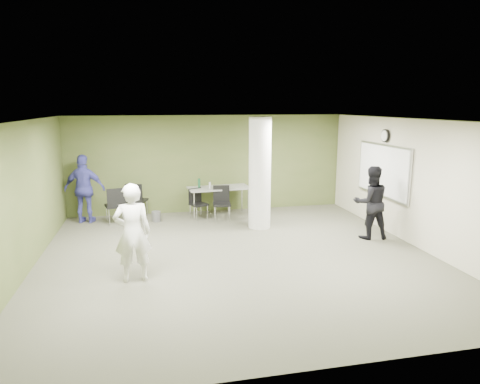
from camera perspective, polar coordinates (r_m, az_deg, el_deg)
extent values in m
plane|color=#4B4C3C|center=(8.98, -0.39, -8.56)|extent=(8.00, 8.00, 0.00)
plane|color=white|center=(8.44, -0.41, 9.59)|extent=(8.00, 8.00, 0.00)
cube|color=#4A592A|center=(12.49, -4.13, 3.76)|extent=(8.00, 2.80, 0.02)
cube|color=#4A592A|center=(8.73, -27.04, -0.88)|extent=(0.02, 8.00, 2.80)
cube|color=beige|center=(10.18, 22.23, 1.14)|extent=(0.02, 8.00, 2.80)
cylinder|color=silver|center=(10.74, 2.66, 2.50)|extent=(0.56, 0.56, 2.80)
cube|color=silver|center=(11.13, 18.53, 2.75)|extent=(0.04, 2.30, 1.30)
cube|color=white|center=(11.11, 18.42, 2.75)|extent=(0.02, 2.20, 1.20)
cylinder|color=black|center=(11.04, 18.81, 7.11)|extent=(0.05, 0.32, 0.32)
cylinder|color=white|center=(11.02, 18.68, 7.11)|extent=(0.02, 0.26, 0.26)
cube|color=gray|center=(12.03, -2.83, 0.55)|extent=(1.78, 0.91, 0.04)
cylinder|color=silver|center=(11.66, -6.12, -1.91)|extent=(0.04, 0.04, 0.77)
cylinder|color=silver|center=(12.04, 1.12, -1.41)|extent=(0.04, 0.04, 0.77)
cylinder|color=silver|center=(12.23, -6.67, -1.28)|extent=(0.04, 0.04, 0.77)
cylinder|color=silver|center=(12.60, 0.25, -0.82)|extent=(0.04, 0.04, 0.77)
cylinder|color=#194B29|center=(12.01, -5.48, 1.20)|extent=(0.07, 0.07, 0.25)
cylinder|color=#B2B2B7|center=(11.83, -4.04, 0.90)|extent=(0.06, 0.06, 0.18)
cylinder|color=#4C4C4C|center=(11.74, -11.11, -3.22)|extent=(0.24, 0.24, 0.28)
cube|color=black|center=(11.76, -16.30, -1.75)|extent=(0.59, 0.59, 0.05)
cube|color=black|center=(11.49, -16.19, -0.71)|extent=(0.46, 0.15, 0.47)
cylinder|color=silver|center=(12.04, -15.46, -2.61)|extent=(0.02, 0.02, 0.45)
cylinder|color=silver|center=(11.98, -17.34, -2.79)|extent=(0.02, 0.02, 0.45)
cylinder|color=silver|center=(11.66, -15.10, -3.06)|extent=(0.02, 0.02, 0.45)
cylinder|color=silver|center=(11.60, -17.04, -3.25)|extent=(0.02, 0.02, 0.45)
cube|color=black|center=(12.20, -13.55, -1.11)|extent=(0.62, 0.62, 0.05)
cube|color=black|center=(11.94, -13.98, -0.10)|extent=(0.46, 0.19, 0.48)
cylinder|color=silver|center=(12.37, -12.29, -2.07)|extent=(0.02, 0.02, 0.46)
cylinder|color=silver|center=(12.51, -14.05, -2.01)|extent=(0.02, 0.02, 0.46)
cylinder|color=silver|center=(12.00, -12.92, -2.52)|extent=(0.02, 0.02, 0.46)
cylinder|color=silver|center=(12.14, -14.72, -2.45)|extent=(0.02, 0.02, 0.46)
cube|color=black|center=(11.77, -5.53, -1.67)|extent=(0.55, 0.55, 0.05)
cube|color=black|center=(11.88, -6.03, -0.44)|extent=(0.38, 0.20, 0.41)
cylinder|color=silver|center=(11.60, -5.79, -2.96)|extent=(0.02, 0.02, 0.39)
cylinder|color=silver|center=(11.77, -4.36, -2.71)|extent=(0.02, 0.02, 0.39)
cylinder|color=silver|center=(11.88, -6.65, -2.62)|extent=(0.02, 0.02, 0.39)
cylinder|color=silver|center=(12.05, -5.24, -2.39)|extent=(0.02, 0.02, 0.39)
cube|color=black|center=(11.55, -2.43, -1.63)|extent=(0.51, 0.51, 0.05)
cube|color=black|center=(11.71, -2.51, -0.19)|extent=(0.45, 0.09, 0.45)
cylinder|color=silver|center=(11.42, -3.33, -3.03)|extent=(0.02, 0.02, 0.43)
cylinder|color=silver|center=(11.44, -1.41, -2.99)|extent=(0.02, 0.02, 0.43)
cylinder|color=silver|center=(11.79, -3.41, -2.56)|extent=(0.02, 0.02, 0.43)
cylinder|color=silver|center=(11.81, -1.55, -2.52)|extent=(0.02, 0.02, 0.43)
imported|color=white|center=(7.75, -14.14, -5.30)|extent=(0.66, 0.45, 1.78)
imported|color=black|center=(10.40, 17.05, -1.36)|extent=(0.90, 0.73, 1.71)
imported|color=#4142A2|center=(11.98, -20.00, 0.38)|extent=(1.14, 0.67, 1.82)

